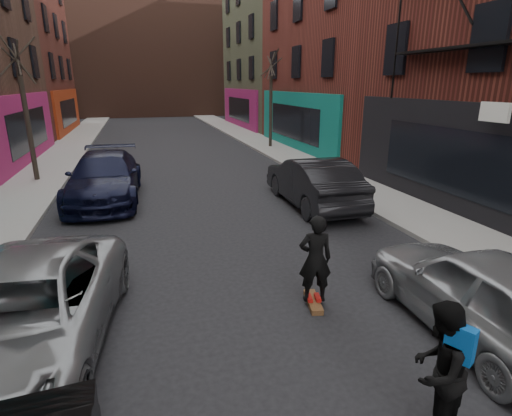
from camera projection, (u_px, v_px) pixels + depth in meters
sidewalk_left at (74, 142)px, 27.88m from camera, size 2.50×84.00×0.13m
sidewalk_right at (247, 136)px, 31.25m from camera, size 2.50×84.00×0.13m
building_far at (147, 59)px, 51.29m from camera, size 40.00×10.00×14.00m
tree_left_far at (24, 100)px, 15.92m from camera, size 2.00×2.00×6.50m
tree_right_far at (271, 91)px, 24.71m from camera, size 2.00×2.00×6.80m
parked_left_far at (22, 315)px, 5.91m from camera, size 3.05×5.56×1.48m
parked_left_end at (105, 177)px, 14.12m from camera, size 2.60×5.83×1.66m
parked_right_far at (484, 293)px, 6.45m from camera, size 2.01×4.60×1.54m
parked_right_end at (313, 182)px, 13.52m from camera, size 1.83×5.06×1.66m
skateboard at (313, 302)px, 7.58m from camera, size 0.38×0.83×0.10m
skateboarder at (315, 259)px, 7.31m from camera, size 0.68×0.52×1.68m
pedestrian at (438, 369)px, 4.60m from camera, size 1.04×0.96×1.72m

